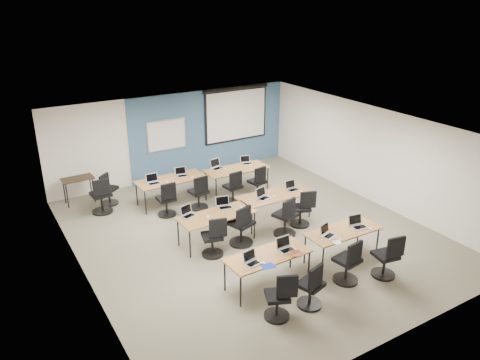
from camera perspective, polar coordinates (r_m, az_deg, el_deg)
floor at (r=11.71m, az=1.32°, el=-6.46°), size 8.00×9.00×0.02m
ceiling at (r=10.69m, az=1.45°, el=6.37°), size 8.00×9.00×0.02m
wall_back at (r=14.91m, az=-7.97°, el=5.30°), size 8.00×0.04×2.70m
wall_front at (r=8.13m, az=18.95°, el=-10.70°), size 8.00×0.04×2.70m
wall_left at (r=9.77m, az=-18.91°, el=-4.94°), size 0.04×9.00×2.70m
wall_right at (r=13.58m, az=15.81°, el=2.99°), size 0.04×9.00×2.70m
blue_accent_panel at (r=15.39m, az=-3.64°, el=6.01°), size 5.50×0.04×2.70m
whiteboard at (r=14.70m, az=-8.95°, el=5.42°), size 1.28×0.03×0.98m
projector_screen at (r=15.64m, az=-0.47°, el=8.35°), size 2.40×0.10×1.82m
training_table_front_left at (r=9.43m, az=3.40°, el=-9.32°), size 1.75×0.73×0.73m
training_table_front_right at (r=10.54m, az=12.42°, el=-6.24°), size 1.71×0.71×0.73m
training_table_mid_left at (r=11.01m, az=-2.88°, el=-4.43°), size 1.83×0.76×0.73m
training_table_mid_right at (r=12.07m, az=4.23°, el=-1.96°), size 1.94×0.81×0.73m
training_table_back_left at (r=13.17m, az=-8.41°, el=-0.04°), size 1.93×0.80×0.73m
training_table_back_right at (r=13.80m, az=-0.38°, el=1.24°), size 1.89×0.79×0.73m
laptop_0 at (r=9.11m, az=1.41°, el=-9.75°), size 0.30×0.26×0.23m
mouse_0 at (r=9.13m, az=2.88°, el=-10.05°), size 0.06×0.09×0.03m
task_chair_0 at (r=8.76m, az=4.86°, el=-14.37°), size 0.51×0.48×0.96m
laptop_1 at (r=9.57m, az=5.58°, el=-8.11°), size 0.34×0.29×0.26m
mouse_1 at (r=9.57m, az=7.43°, el=-8.57°), size 0.07×0.10×0.03m
task_chair_1 at (r=9.09m, az=8.70°, el=-13.02°), size 0.50×0.49×0.97m
laptop_2 at (r=10.22m, az=10.56°, el=-6.36°), size 0.31×0.27×0.24m
mouse_2 at (r=10.12m, az=12.05°, el=-7.10°), size 0.07×0.10×0.03m
task_chair_2 at (r=9.91m, az=13.08°, el=-10.05°), size 0.52×0.52×1.00m
laptop_3 at (r=10.72m, az=14.16°, el=-5.23°), size 0.34×0.29×0.26m
mouse_3 at (r=10.71m, az=15.62°, el=-5.73°), size 0.06×0.10×0.04m
task_chair_3 at (r=10.31m, az=17.51°, el=-9.24°), size 0.51×0.51×0.99m
laptop_4 at (r=10.96m, az=-6.40°, el=-4.06°), size 0.32×0.27×0.24m
mouse_4 at (r=10.88m, az=-3.91°, el=-4.47°), size 0.08×0.11×0.03m
task_chair_4 at (r=10.59m, az=-3.21°, el=-7.31°), size 0.50×0.50×0.98m
laptop_5 at (r=11.31m, az=-1.96°, el=-3.04°), size 0.34×0.29×0.26m
mouse_5 at (r=11.30m, az=0.16°, el=-3.34°), size 0.07×0.10×0.03m
task_chair_5 at (r=11.00m, az=0.21°, el=-5.90°), size 0.59×0.57×1.04m
laptop_6 at (r=11.81m, az=2.78°, el=-1.93°), size 0.34×0.29×0.26m
mouse_6 at (r=11.92m, az=4.18°, el=-2.00°), size 0.07×0.10×0.03m
task_chair_6 at (r=11.46m, az=5.62°, el=-4.84°), size 0.57×0.56×1.03m
laptop_7 at (r=12.37m, az=6.35°, el=-0.93°), size 0.32×0.27×0.24m
mouse_7 at (r=12.30m, az=7.53°, el=-1.35°), size 0.09×0.12×0.04m
task_chair_7 at (r=11.99m, az=7.60°, el=-3.78°), size 0.53×0.50×0.98m
laptop_8 at (r=12.93m, az=-10.54°, el=-0.12°), size 0.34×0.29×0.26m
mouse_8 at (r=12.93m, az=-8.87°, el=-0.24°), size 0.07×0.10×0.03m
task_chair_8 at (r=12.54m, az=-8.89°, el=-2.65°), size 0.50×0.50×0.98m
laptop_9 at (r=13.33m, az=-7.13°, el=0.77°), size 0.32×0.27×0.24m
mouse_9 at (r=13.19m, az=-5.82°, el=0.37°), size 0.08×0.10×0.03m
task_chair_9 at (r=12.82m, az=-4.99°, el=-1.85°), size 0.52×0.52×1.00m
laptop_10 at (r=13.81m, az=-2.87°, el=1.71°), size 0.36×0.31×0.27m
mouse_10 at (r=13.74m, az=-1.81°, el=1.37°), size 0.07×0.10×0.03m
task_chair_10 at (r=13.16m, az=-0.79°, el=-1.18°), size 0.50×0.50×0.98m
laptop_11 at (r=14.18m, az=0.79°, el=2.26°), size 0.30×0.26×0.23m
mouse_11 at (r=14.08m, az=1.38°, el=1.89°), size 0.07×0.10×0.03m
task_chair_11 at (r=13.52m, az=2.21°, el=-0.54°), size 0.49×0.49×0.97m
blue_mousepad at (r=9.05m, az=3.43°, el=-10.42°), size 0.29×0.26×0.01m
snack_bowl at (r=9.41m, az=6.94°, el=-8.95°), size 0.38×0.38×0.08m
snack_plate at (r=10.01m, az=11.73°, el=-7.44°), size 0.22×0.22×0.01m
coffee_cup at (r=10.08m, az=11.51°, el=-6.95°), size 0.09×0.09×0.07m
utility_table at (r=13.83m, az=-19.16°, el=-0.17°), size 0.86×0.48×0.75m
spare_chair_a at (r=13.54m, az=-15.81°, el=-1.39°), size 0.56×0.48×0.97m
spare_chair_b at (r=13.08m, az=-16.52°, el=-2.16°), size 0.56×0.56×1.03m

